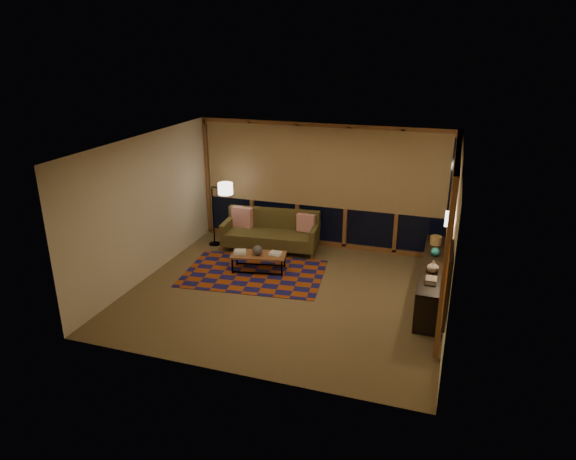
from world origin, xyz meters
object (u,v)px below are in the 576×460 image
(floor_lamp, at_px, (213,213))
(coffee_table, at_px, (259,262))
(sofa, at_px, (271,232))
(bookshelf, at_px, (432,280))

(floor_lamp, bearing_deg, coffee_table, -30.20)
(floor_lamp, bearing_deg, sofa, 8.06)
(sofa, xyz_separation_m, bookshelf, (3.45, -1.17, -0.08))
(floor_lamp, distance_m, bookshelf, 4.89)
(bookshelf, bearing_deg, sofa, 161.25)
(floor_lamp, height_order, bookshelf, floor_lamp)
(sofa, bearing_deg, coffee_table, -87.74)
(sofa, relative_size, coffee_table, 1.91)
(coffee_table, bearing_deg, floor_lamp, 134.31)
(bookshelf, bearing_deg, coffee_table, 178.59)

